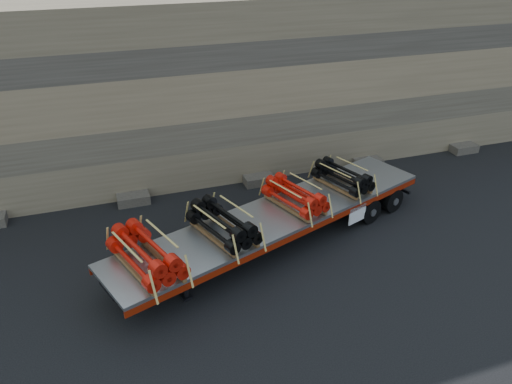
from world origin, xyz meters
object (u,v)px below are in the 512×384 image
Objects in this scene: bundle_front at (146,254)px; bundle_midfront at (223,224)px; bundle_rear at (343,177)px; bundle_midrear at (295,196)px; trailer at (276,229)px.

bundle_front reaches higher than bundle_midfront.
bundle_rear is at bearing -0.00° from bundle_front.
bundle_rear is at bearing 0.00° from bundle_midrear.
trailer is 3.16m from bundle_rear.
bundle_midfront is 1.12× the size of bundle_rear.
bundle_rear reaches higher than trailer.
bundle_midfront is 2.84m from bundle_midrear.
trailer is at bearing 0.00° from bundle_midfront.
trailer is at bearing 180.00° from bundle_rear.
bundle_front is at bearing 180.00° from bundle_midfront.
bundle_midrear is (0.73, 0.26, 0.96)m from trailer.
bundle_midfront reaches higher than bundle_rear.
trailer is 1.23m from bundle_midrear.
bundle_midrear reaches higher than trailer.
trailer is 4.98× the size of bundle_midfront.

